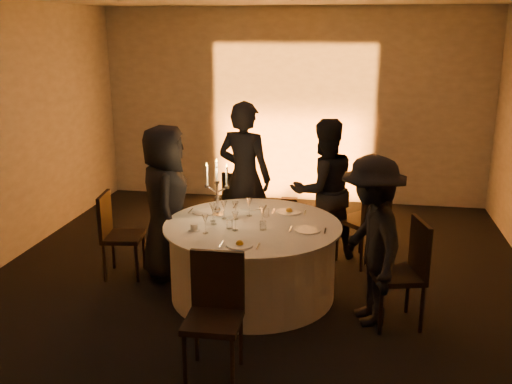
% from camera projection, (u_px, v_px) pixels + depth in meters
% --- Properties ---
extents(floor, '(7.00, 7.00, 0.00)m').
position_uv_depth(floor, '(253.00, 293.00, 5.96)').
color(floor, black).
rests_on(floor, ground).
extents(wall_back, '(7.00, 0.00, 7.00)m').
position_uv_depth(wall_back, '(293.00, 106.00, 8.86)').
color(wall_back, '#A7A39B').
rests_on(wall_back, floor).
extents(wall_front, '(7.00, 0.00, 7.00)m').
position_uv_depth(wall_front, '(92.00, 339.00, 2.24)').
color(wall_front, '#A7A39B').
rests_on(wall_front, floor).
extents(uplighter_fixture, '(0.25, 0.12, 0.10)m').
position_uv_depth(uplighter_fixture, '(289.00, 201.00, 8.98)').
color(uplighter_fixture, black).
rests_on(uplighter_fixture, floor).
extents(banquet_table, '(1.80, 1.80, 0.77)m').
position_uv_depth(banquet_table, '(253.00, 259.00, 5.86)').
color(banquet_table, black).
rests_on(banquet_table, floor).
extents(chair_left, '(0.47, 0.47, 0.95)m').
position_uv_depth(chair_left, '(116.00, 230.00, 6.27)').
color(chair_left, black).
rests_on(chair_left, floor).
extents(chair_back_left, '(0.47, 0.47, 0.88)m').
position_uv_depth(chair_back_left, '(240.00, 201.00, 7.46)').
color(chair_back_left, black).
rests_on(chair_back_left, floor).
extents(chair_back_right, '(0.66, 0.66, 1.07)m').
position_uv_depth(chair_back_right, '(369.00, 215.00, 6.54)').
color(chair_back_right, black).
rests_on(chair_back_right, floor).
extents(chair_right, '(0.54, 0.54, 1.01)m').
position_uv_depth(chair_right, '(406.00, 267.00, 5.22)').
color(chair_right, black).
rests_on(chair_right, floor).
extents(chair_front, '(0.44, 0.44, 0.99)m').
position_uv_depth(chair_front, '(215.00, 307.00, 4.49)').
color(chair_front, black).
rests_on(chair_front, floor).
extents(guest_left, '(0.76, 0.95, 1.70)m').
position_uv_depth(guest_left, '(166.00, 202.00, 6.20)').
color(guest_left, black).
rests_on(guest_left, floor).
extents(guest_back_left, '(0.77, 0.61, 1.86)m').
position_uv_depth(guest_back_left, '(244.00, 178.00, 6.89)').
color(guest_back_left, black).
rests_on(guest_back_left, floor).
extents(guest_back_right, '(1.03, 0.96, 1.69)m').
position_uv_depth(guest_back_right, '(323.00, 190.00, 6.68)').
color(guest_back_right, black).
rests_on(guest_back_right, floor).
extents(guest_right, '(0.87, 1.16, 1.60)m').
position_uv_depth(guest_right, '(371.00, 241.00, 5.21)').
color(guest_right, black).
rests_on(guest_right, floor).
extents(plate_left, '(0.36, 0.29, 0.01)m').
position_uv_depth(plate_left, '(206.00, 212.00, 6.12)').
color(plate_left, white).
rests_on(plate_left, banquet_table).
extents(plate_back_left, '(0.35, 0.29, 0.01)m').
position_uv_depth(plate_back_left, '(250.00, 207.00, 6.29)').
color(plate_back_left, white).
rests_on(plate_back_left, banquet_table).
extents(plate_back_right, '(0.36, 0.27, 0.08)m').
position_uv_depth(plate_back_right, '(289.00, 211.00, 6.10)').
color(plate_back_right, white).
rests_on(plate_back_right, banquet_table).
extents(plate_right, '(0.36, 0.26, 0.01)m').
position_uv_depth(plate_right, '(308.00, 230.00, 5.56)').
color(plate_right, white).
rests_on(plate_right, banquet_table).
extents(plate_front, '(0.36, 0.25, 0.08)m').
position_uv_depth(plate_front, '(240.00, 244.00, 5.17)').
color(plate_front, white).
rests_on(plate_front, banquet_table).
extents(coffee_cup, '(0.11, 0.11, 0.07)m').
position_uv_depth(coffee_cup, '(194.00, 227.00, 5.56)').
color(coffee_cup, white).
rests_on(coffee_cup, banquet_table).
extents(candelabra, '(0.26, 0.13, 0.62)m').
position_uv_depth(candelabra, '(217.00, 196.00, 5.93)').
color(candelabra, white).
rests_on(candelabra, banquet_table).
extents(wine_glass_a, '(0.07, 0.07, 0.19)m').
position_uv_depth(wine_glass_a, '(235.00, 207.00, 5.85)').
color(wine_glass_a, silver).
rests_on(wine_glass_a, banquet_table).
extents(wine_glass_b, '(0.07, 0.07, 0.19)m').
position_uv_depth(wine_glass_b, '(218.00, 201.00, 6.03)').
color(wine_glass_b, silver).
rests_on(wine_glass_b, banquet_table).
extents(wine_glass_c, '(0.07, 0.07, 0.19)m').
position_uv_depth(wine_glass_c, '(212.00, 208.00, 5.79)').
color(wine_glass_c, silver).
rests_on(wine_glass_c, banquet_table).
extents(wine_glass_d, '(0.07, 0.07, 0.19)m').
position_uv_depth(wine_glass_d, '(224.00, 206.00, 5.87)').
color(wine_glass_d, silver).
rests_on(wine_glass_d, banquet_table).
extents(wine_glass_e, '(0.07, 0.07, 0.19)m').
position_uv_depth(wine_glass_e, '(235.00, 217.00, 5.52)').
color(wine_glass_e, silver).
rests_on(wine_glass_e, banquet_table).
extents(wine_glass_f, '(0.07, 0.07, 0.19)m').
position_uv_depth(wine_glass_f, '(205.00, 220.00, 5.45)').
color(wine_glass_f, silver).
rests_on(wine_glass_f, banquet_table).
extents(wine_glass_g, '(0.07, 0.07, 0.19)m').
position_uv_depth(wine_glass_g, '(262.00, 212.00, 5.68)').
color(wine_glass_g, silver).
rests_on(wine_glass_g, banquet_table).
extents(wine_glass_h, '(0.07, 0.07, 0.19)m').
position_uv_depth(wine_glass_h, '(214.00, 211.00, 5.70)').
color(wine_glass_h, silver).
rests_on(wine_glass_h, banquet_table).
extents(wine_glass_i, '(0.07, 0.07, 0.19)m').
position_uv_depth(wine_glass_i, '(249.00, 203.00, 5.96)').
color(wine_glass_i, silver).
rests_on(wine_glass_i, banquet_table).
extents(tumbler_a, '(0.07, 0.07, 0.09)m').
position_uv_depth(tumbler_a, '(263.00, 225.00, 5.57)').
color(tumbler_a, silver).
rests_on(tumbler_a, banquet_table).
extents(tumbler_b, '(0.07, 0.07, 0.09)m').
position_uv_depth(tumbler_b, '(230.00, 224.00, 5.61)').
color(tumbler_b, silver).
rests_on(tumbler_b, banquet_table).
extents(tumbler_c, '(0.07, 0.07, 0.09)m').
position_uv_depth(tumbler_c, '(266.00, 213.00, 5.95)').
color(tumbler_c, silver).
rests_on(tumbler_c, banquet_table).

